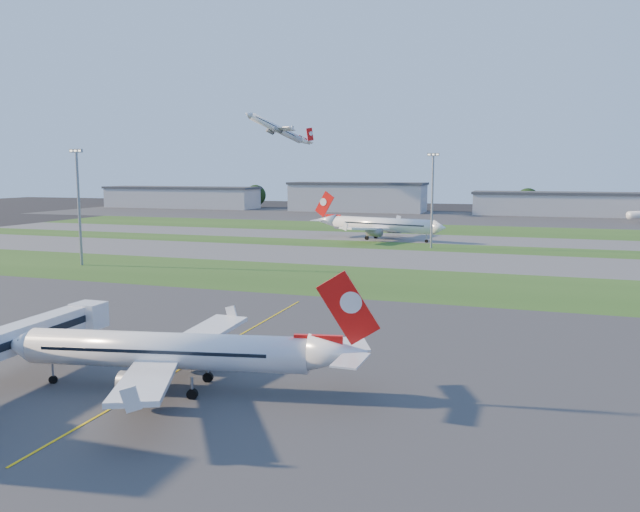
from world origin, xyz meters
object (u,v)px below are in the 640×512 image
at_px(airliner_taxiing, 382,225).
at_px(light_mast_west, 79,199).
at_px(airliner_parked, 171,352).
at_px(jet_bridge, 3,342).
at_px(light_mast_centre, 432,194).

relative_size(airliner_taxiing, light_mast_west, 1.58).
bearing_deg(airliner_taxiing, airliner_parked, 109.19).
distance_m(jet_bridge, airliner_taxiing, 139.88).
bearing_deg(airliner_taxiing, light_mast_centre, 151.98).
bearing_deg(jet_bridge, light_mast_west, 123.91).
xyz_separation_m(airliner_parked, light_mast_centre, (7.64, 120.01, 11.07)).
distance_m(airliner_parked, airliner_taxiing, 136.84).
bearing_deg(airliner_parked, jet_bridge, 179.65).
bearing_deg(light_mast_west, light_mast_centre, 38.66).
relative_size(jet_bridge, airliner_parked, 0.79).
height_order(airliner_parked, light_mast_west, light_mast_west).
bearing_deg(airliner_taxiing, jet_bridge, 102.07).
relative_size(jet_bridge, light_mast_centre, 1.04).
relative_size(jet_bridge, airliner_taxiing, 0.66).
distance_m(jet_bridge, light_mast_west, 81.73).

